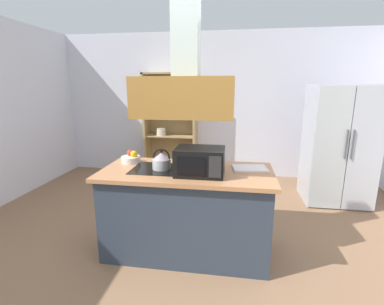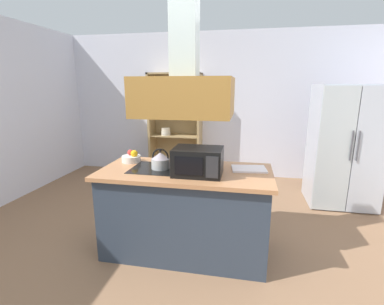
{
  "view_description": "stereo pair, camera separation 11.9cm",
  "coord_description": "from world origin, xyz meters",
  "px_view_note": "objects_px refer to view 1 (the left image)",
  "views": [
    {
      "loc": [
        0.42,
        -2.45,
        1.73
      ],
      "look_at": [
        -0.04,
        0.55,
        1.0
      ],
      "focal_mm": 26.12,
      "sensor_mm": 36.0,
      "label": 1
    },
    {
      "loc": [
        0.54,
        -2.43,
        1.73
      ],
      "look_at": [
        -0.04,
        0.55,
        1.0
      ],
      "focal_mm": 26.12,
      "sensor_mm": 36.0,
      "label": 2
    }
  ],
  "objects_px": {
    "kettle": "(162,161)",
    "wine_glass_on_counter": "(199,152)",
    "cutting_board": "(250,168)",
    "fruit_bowl": "(131,158)",
    "microwave": "(200,161)",
    "dish_cabinet": "(171,131)",
    "refrigerator": "(339,145)"
  },
  "relations": [
    {
      "from": "kettle",
      "to": "wine_glass_on_counter",
      "type": "height_order",
      "value": "kettle"
    },
    {
      "from": "cutting_board",
      "to": "fruit_bowl",
      "type": "distance_m",
      "value": 1.29
    },
    {
      "from": "fruit_bowl",
      "to": "microwave",
      "type": "bearing_deg",
      "value": -20.7
    },
    {
      "from": "microwave",
      "to": "kettle",
      "type": "bearing_deg",
      "value": 164.29
    },
    {
      "from": "kettle",
      "to": "fruit_bowl",
      "type": "distance_m",
      "value": 0.44
    },
    {
      "from": "dish_cabinet",
      "to": "kettle",
      "type": "distance_m",
      "value": 2.64
    },
    {
      "from": "kettle",
      "to": "cutting_board",
      "type": "relative_size",
      "value": 0.62
    },
    {
      "from": "dish_cabinet",
      "to": "fruit_bowl",
      "type": "relative_size",
      "value": 9.42
    },
    {
      "from": "refrigerator",
      "to": "cutting_board",
      "type": "relative_size",
      "value": 5.15
    },
    {
      "from": "kettle",
      "to": "wine_glass_on_counter",
      "type": "bearing_deg",
      "value": 22.71
    },
    {
      "from": "dish_cabinet",
      "to": "microwave",
      "type": "xyz_separation_m",
      "value": [
        0.91,
        -2.7,
        0.16
      ]
    },
    {
      "from": "wine_glass_on_counter",
      "to": "microwave",
      "type": "bearing_deg",
      "value": -79.54
    },
    {
      "from": "microwave",
      "to": "cutting_board",
      "type": "bearing_deg",
      "value": 27.57
    },
    {
      "from": "refrigerator",
      "to": "fruit_bowl",
      "type": "height_order",
      "value": "refrigerator"
    },
    {
      "from": "kettle",
      "to": "cutting_board",
      "type": "bearing_deg",
      "value": 8.72
    },
    {
      "from": "dish_cabinet",
      "to": "cutting_board",
      "type": "height_order",
      "value": "dish_cabinet"
    },
    {
      "from": "microwave",
      "to": "wine_glass_on_counter",
      "type": "relative_size",
      "value": 2.23
    },
    {
      "from": "cutting_board",
      "to": "wine_glass_on_counter",
      "type": "height_order",
      "value": "wine_glass_on_counter"
    },
    {
      "from": "cutting_board",
      "to": "wine_glass_on_counter",
      "type": "distance_m",
      "value": 0.55
    },
    {
      "from": "cutting_board",
      "to": "fruit_bowl",
      "type": "relative_size",
      "value": 1.64
    },
    {
      "from": "microwave",
      "to": "wine_glass_on_counter",
      "type": "bearing_deg",
      "value": 100.46
    },
    {
      "from": "kettle",
      "to": "refrigerator",
      "type": "bearing_deg",
      "value": 36.64
    },
    {
      "from": "wine_glass_on_counter",
      "to": "fruit_bowl",
      "type": "height_order",
      "value": "wine_glass_on_counter"
    },
    {
      "from": "dish_cabinet",
      "to": "wine_glass_on_counter",
      "type": "distance_m",
      "value": 2.59
    },
    {
      "from": "wine_glass_on_counter",
      "to": "fruit_bowl",
      "type": "bearing_deg",
      "value": 177.05
    },
    {
      "from": "microwave",
      "to": "refrigerator",
      "type": "bearing_deg",
      "value": 44.14
    },
    {
      "from": "refrigerator",
      "to": "dish_cabinet",
      "type": "distance_m",
      "value": 2.9
    },
    {
      "from": "kettle",
      "to": "fruit_bowl",
      "type": "bearing_deg",
      "value": 154.49
    },
    {
      "from": "dish_cabinet",
      "to": "fruit_bowl",
      "type": "xyz_separation_m",
      "value": [
        0.1,
        -2.4,
        0.07
      ]
    },
    {
      "from": "microwave",
      "to": "fruit_bowl",
      "type": "xyz_separation_m",
      "value": [
        -0.8,
        0.3,
        -0.08
      ]
    },
    {
      "from": "refrigerator",
      "to": "microwave",
      "type": "xyz_separation_m",
      "value": [
        -1.84,
        -1.79,
        0.16
      ]
    },
    {
      "from": "wine_glass_on_counter",
      "to": "refrigerator",
      "type": "bearing_deg",
      "value": 38.84
    }
  ]
}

